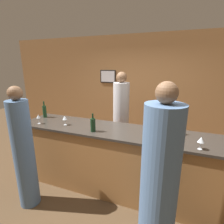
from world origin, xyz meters
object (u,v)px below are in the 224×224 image
bartender (121,122)px  wine_bottle_1 (176,127)px  wine_bottle_0 (45,111)px  wine_bottle_2 (93,125)px  guest_1 (24,153)px  guest_0 (159,180)px

bartender → wine_bottle_1: bearing=145.8°
wine_bottle_0 → wine_bottle_2: size_ratio=1.11×
wine_bottle_0 → wine_bottle_1: wine_bottle_0 is taller
bartender → wine_bottle_1: size_ratio=7.12×
guest_1 → wine_bottle_1: guest_1 is taller
guest_0 → wine_bottle_0: 2.45m
guest_0 → wine_bottle_0: guest_0 is taller
bartender → wine_bottle_2: bearing=84.5°
bartender → guest_1: bearing=60.3°
guest_0 → wine_bottle_1: size_ratio=7.09×
bartender → wine_bottle_0: 1.52m
wine_bottle_0 → guest_1: bearing=-67.1°
guest_1 → wine_bottle_1: size_ratio=6.65×
wine_bottle_2 → wine_bottle_1: bearing=15.7°
wine_bottle_1 → wine_bottle_2: 1.21m
bartender → guest_0: 1.87m
guest_1 → wine_bottle_1: 2.21m
guest_0 → wine_bottle_2: 1.23m
wine_bottle_0 → wine_bottle_2: 1.25m
wine_bottle_0 → wine_bottle_1: 2.37m
wine_bottle_1 → guest_1: bearing=-155.7°
guest_1 → wine_bottle_2: guest_1 is taller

